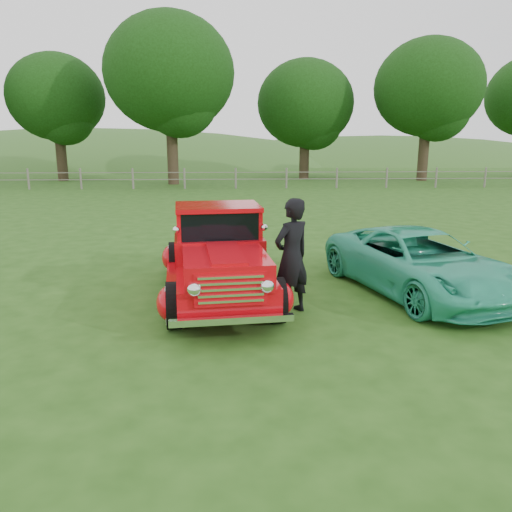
{
  "coord_description": "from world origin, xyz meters",
  "views": [
    {
      "loc": [
        -0.07,
        -7.6,
        2.99
      ],
      "look_at": [
        0.3,
        1.2,
        0.88
      ],
      "focal_mm": 35.0,
      "sensor_mm": 36.0,
      "label": 1
    }
  ],
  "objects_px": {
    "tree_near_west": "(169,73)",
    "tree_mid_east": "(428,88)",
    "red_pickup": "(218,256)",
    "tree_mid_west": "(56,97)",
    "teal_sedan": "(419,262)",
    "man": "(292,257)",
    "tree_near_east": "(305,104)"
  },
  "relations": [
    {
      "from": "tree_mid_west",
      "to": "tree_near_west",
      "type": "bearing_deg",
      "value": -20.56
    },
    {
      "from": "tree_mid_east",
      "to": "teal_sedan",
      "type": "bearing_deg",
      "value": -110.53
    },
    {
      "from": "man",
      "to": "tree_mid_east",
      "type": "bearing_deg",
      "value": -151.01
    },
    {
      "from": "tree_mid_west",
      "to": "tree_mid_east",
      "type": "xyz_separation_m",
      "value": [
        25.0,
        -1.0,
        0.62
      ]
    },
    {
      "from": "tree_near_west",
      "to": "tree_mid_east",
      "type": "xyz_separation_m",
      "value": [
        17.0,
        2.0,
        -0.62
      ]
    },
    {
      "from": "tree_near_west",
      "to": "man",
      "type": "bearing_deg",
      "value": -78.67
    },
    {
      "from": "tree_mid_east",
      "to": "tree_near_west",
      "type": "bearing_deg",
      "value": -173.29
    },
    {
      "from": "tree_near_east",
      "to": "man",
      "type": "relative_size",
      "value": 4.16
    },
    {
      "from": "tree_near_west",
      "to": "red_pickup",
      "type": "height_order",
      "value": "tree_near_west"
    },
    {
      "from": "tree_near_east",
      "to": "tree_mid_west",
      "type": "bearing_deg",
      "value": -176.63
    },
    {
      "from": "tree_mid_east",
      "to": "teal_sedan",
      "type": "distance_m",
      "value": 27.69
    },
    {
      "from": "teal_sedan",
      "to": "man",
      "type": "xyz_separation_m",
      "value": [
        -2.6,
        -0.99,
        0.38
      ]
    },
    {
      "from": "tree_near_west",
      "to": "teal_sedan",
      "type": "relative_size",
      "value": 2.33
    },
    {
      "from": "tree_mid_east",
      "to": "man",
      "type": "distance_m",
      "value": 29.5
    },
    {
      "from": "tree_near_west",
      "to": "man",
      "type": "height_order",
      "value": "tree_near_west"
    },
    {
      "from": "tree_near_west",
      "to": "tree_near_east",
      "type": "xyz_separation_m",
      "value": [
        9.0,
        4.0,
        -1.55
      ]
    },
    {
      "from": "tree_near_west",
      "to": "teal_sedan",
      "type": "bearing_deg",
      "value": -72.26
    },
    {
      "from": "tree_mid_east",
      "to": "man",
      "type": "xyz_separation_m",
      "value": [
        -12.11,
        -26.39,
        -5.17
      ]
    },
    {
      "from": "tree_near_west",
      "to": "tree_mid_east",
      "type": "bearing_deg",
      "value": 6.71
    },
    {
      "from": "man",
      "to": "tree_near_east",
      "type": "bearing_deg",
      "value": -134.6
    },
    {
      "from": "tree_mid_west",
      "to": "man",
      "type": "bearing_deg",
      "value": -64.81
    },
    {
      "from": "tree_near_west",
      "to": "teal_sedan",
      "type": "distance_m",
      "value": 25.33
    },
    {
      "from": "tree_near_west",
      "to": "man",
      "type": "relative_size",
      "value": 5.2
    },
    {
      "from": "teal_sedan",
      "to": "red_pickup",
      "type": "bearing_deg",
      "value": 164.08
    },
    {
      "from": "tree_mid_west",
      "to": "teal_sedan",
      "type": "height_order",
      "value": "tree_mid_west"
    },
    {
      "from": "tree_near_east",
      "to": "tree_mid_east",
      "type": "height_order",
      "value": "tree_mid_east"
    },
    {
      "from": "tree_mid_west",
      "to": "man",
      "type": "xyz_separation_m",
      "value": [
        12.89,
        -27.39,
        -4.55
      ]
    },
    {
      "from": "tree_near_east",
      "to": "tree_near_west",
      "type": "bearing_deg",
      "value": -156.04
    },
    {
      "from": "teal_sedan",
      "to": "man",
      "type": "distance_m",
      "value": 2.81
    },
    {
      "from": "tree_near_west",
      "to": "red_pickup",
      "type": "distance_m",
      "value": 24.46
    },
    {
      "from": "tree_mid_west",
      "to": "tree_near_east",
      "type": "bearing_deg",
      "value": 3.37
    },
    {
      "from": "tree_mid_west",
      "to": "tree_near_west",
      "type": "xyz_separation_m",
      "value": [
        8.0,
        -3.0,
        1.25
      ]
    }
  ]
}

